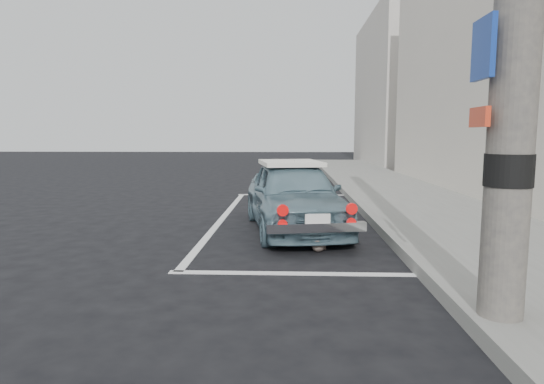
{
  "coord_description": "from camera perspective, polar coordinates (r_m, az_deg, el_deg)",
  "views": [
    {
      "loc": [
        0.39,
        -5.52,
        1.56
      ],
      "look_at": [
        0.12,
        1.03,
        0.75
      ],
      "focal_mm": 30.0,
      "sensor_mm": 36.0,
      "label": 1
    }
  ],
  "objects": [
    {
      "name": "retro_coupe",
      "position": [
        7.51,
        2.75,
        -0.38
      ],
      "size": [
        1.95,
        3.61,
        1.17
      ],
      "rotation": [
        0.0,
        0.0,
        0.17
      ],
      "color": "slate",
      "rests_on": "ground"
    },
    {
      "name": "sidewalk",
      "position": [
        8.16,
        22.49,
        -3.98
      ],
      "size": [
        2.8,
        40.0,
        0.15
      ],
      "primitive_type": "cube",
      "color": "slate",
      "rests_on": "ground"
    },
    {
      "name": "pline_front",
      "position": [
        12.12,
        2.84,
        -0.35
      ],
      "size": [
        3.0,
        0.12,
        0.01
      ],
      "primitive_type": "cube",
      "color": "silver",
      "rests_on": "ground"
    },
    {
      "name": "pline_rear",
      "position": [
        5.26,
        3.5,
        -10.18
      ],
      "size": [
        3.0,
        0.12,
        0.01
      ],
      "primitive_type": "cube",
      "color": "silver",
      "rests_on": "ground"
    },
    {
      "name": "pline_side",
      "position": [
        8.76,
        -6.18,
        -3.24
      ],
      "size": [
        0.12,
        7.0,
        0.01
      ],
      "primitive_type": "cube",
      "color": "silver",
      "rests_on": "ground"
    },
    {
      "name": "cat",
      "position": [
        6.22,
        5.86,
        -6.55
      ],
      "size": [
        0.26,
        0.4,
        0.22
      ],
      "rotation": [
        0.0,
        0.0,
        -0.29
      ],
      "color": "#756359",
      "rests_on": "ground"
    },
    {
      "name": "ground",
      "position": [
        5.75,
        -1.65,
        -8.7
      ],
      "size": [
        80.0,
        80.0,
        0.0
      ],
      "primitive_type": "plane",
      "color": "black",
      "rests_on": "ground"
    },
    {
      "name": "building_far",
      "position": [
        26.32,
        15.77,
        12.08
      ],
      "size": [
        3.5,
        10.0,
        8.0
      ],
      "primitive_type": "cube",
      "color": "beige",
      "rests_on": "ground"
    }
  ]
}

